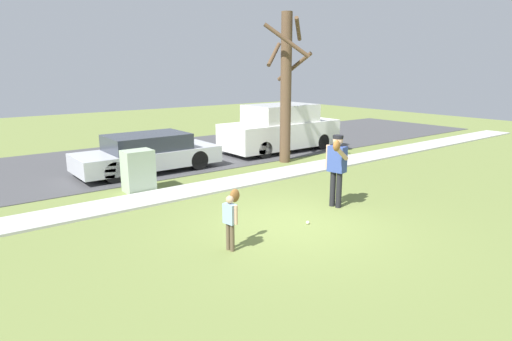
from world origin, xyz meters
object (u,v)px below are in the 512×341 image
(street_tree_near, at_px, (286,85))
(parked_sedan_silver, at_px, (148,153))
(person_child, at_px, (231,213))
(baseball, at_px, (308,223))
(utility_cabinet, at_px, (138,171))
(parked_van_white, at_px, (280,129))
(person_adult, at_px, (337,163))

(street_tree_near, relative_size, parked_sedan_silver, 1.13)
(person_child, bearing_deg, baseball, -7.60)
(utility_cabinet, bearing_deg, street_tree_near, 4.25)
(street_tree_near, bearing_deg, utility_cabinet, -175.75)
(parked_van_white, bearing_deg, baseball, 53.11)
(person_adult, xyz_separation_m, baseball, (-1.37, -0.46, -1.07))
(person_child, xyz_separation_m, utility_cabinet, (0.23, 4.83, -0.13))
(person_adult, xyz_separation_m, parked_sedan_silver, (-2.03, 6.30, -0.48))
(person_child, xyz_separation_m, street_tree_near, (5.98, 5.26, 2.05))
(person_child, bearing_deg, parked_van_white, 34.38)
(baseball, distance_m, parked_sedan_silver, 6.81)
(person_child, distance_m, parked_van_white, 10.09)
(person_adult, height_order, parked_van_white, parked_van_white)
(utility_cabinet, bearing_deg, person_adult, -53.38)
(street_tree_near, height_order, parked_sedan_silver, street_tree_near)
(person_adult, xyz_separation_m, utility_cabinet, (-3.20, 4.31, -0.53))
(baseball, distance_m, parked_van_white, 8.71)
(person_adult, bearing_deg, baseball, 8.80)
(person_child, bearing_deg, parked_sedan_silver, 68.83)
(utility_cabinet, xyz_separation_m, street_tree_near, (5.76, 0.43, 2.18))
(street_tree_near, bearing_deg, person_adult, -118.36)
(utility_cabinet, bearing_deg, baseball, -68.96)
(parked_sedan_silver, bearing_deg, street_tree_near, 161.15)
(baseball, bearing_deg, person_child, -178.01)
(utility_cabinet, distance_m, parked_sedan_silver, 2.31)
(baseball, height_order, parked_van_white, parked_van_white)
(parked_van_white, bearing_deg, utility_cabinet, 17.16)
(parked_sedan_silver, height_order, parked_van_white, parked_van_white)
(person_adult, distance_m, utility_cabinet, 5.39)
(person_adult, bearing_deg, street_tree_near, -127.95)
(street_tree_near, xyz_separation_m, parked_sedan_silver, (-4.58, 1.56, -2.14))
(person_adult, relative_size, parked_van_white, 0.35)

